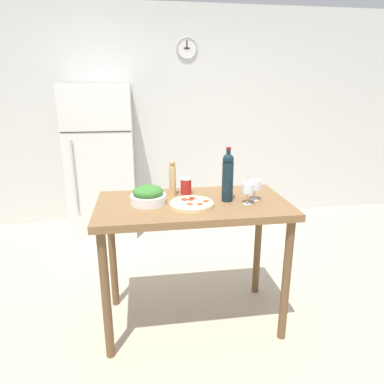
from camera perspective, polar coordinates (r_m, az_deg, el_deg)
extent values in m
plane|color=#BCAD93|center=(2.74, 0.11, -20.38)|extent=(14.00, 14.00, 0.00)
cube|color=silver|center=(4.39, -4.33, 12.24)|extent=(6.40, 0.06, 2.60)
torus|color=#A8ADB2|center=(4.38, -0.86, 22.86)|extent=(0.25, 0.02, 0.25)
cylinder|color=silver|center=(4.38, -0.87, 22.85)|extent=(0.22, 0.01, 0.22)
cube|color=black|center=(4.38, -0.85, 22.86)|extent=(0.07, 0.01, 0.01)
cube|color=black|center=(4.38, -0.86, 23.31)|extent=(0.01, 0.01, 0.10)
cube|color=silver|center=(4.08, -14.78, 5.01)|extent=(0.72, 0.67, 1.70)
cube|color=black|center=(3.70, -15.73, 9.62)|extent=(0.71, 0.01, 0.01)
cylinder|color=#B2B2B7|center=(3.80, -18.99, 2.44)|extent=(0.02, 0.02, 0.77)
cube|color=brown|center=(2.31, 0.13, -2.24)|extent=(1.28, 0.68, 0.05)
cylinder|color=brown|center=(2.25, -14.15, -16.57)|extent=(0.06, 0.06, 0.88)
cylinder|color=brown|center=(2.41, 15.40, -14.16)|extent=(0.06, 0.06, 0.88)
cylinder|color=brown|center=(2.74, -13.11, -10.04)|extent=(0.06, 0.06, 0.88)
cylinder|color=brown|center=(2.87, 10.90, -8.54)|extent=(0.06, 0.06, 0.88)
cylinder|color=#142833|center=(2.30, 5.94, 1.73)|extent=(0.08, 0.08, 0.27)
sphere|color=#142833|center=(2.26, 6.06, 5.44)|extent=(0.07, 0.07, 0.07)
cylinder|color=#142833|center=(2.26, 6.09, 6.23)|extent=(0.03, 0.03, 0.06)
cylinder|color=maroon|center=(2.25, 6.12, 7.24)|extent=(0.03, 0.03, 0.02)
cylinder|color=silver|center=(2.29, 9.17, -1.91)|extent=(0.06, 0.06, 0.00)
cylinder|color=silver|center=(2.28, 9.21, -1.00)|extent=(0.01, 0.01, 0.07)
cylinder|color=white|center=(2.26, 9.29, 0.66)|extent=(0.08, 0.08, 0.06)
cylinder|color=maroon|center=(2.27, 9.26, 0.05)|extent=(0.07, 0.07, 0.01)
cylinder|color=silver|center=(2.37, 10.31, -1.29)|extent=(0.06, 0.06, 0.00)
cylinder|color=silver|center=(2.36, 10.36, -0.41)|extent=(0.01, 0.01, 0.07)
cylinder|color=white|center=(2.34, 10.45, 1.20)|extent=(0.08, 0.08, 0.06)
cylinder|color=maroon|center=(2.35, 10.42, 0.63)|extent=(0.07, 0.07, 0.02)
cylinder|color=tan|center=(2.41, -3.27, 1.91)|extent=(0.05, 0.05, 0.22)
sphere|color=tan|center=(2.38, -3.32, 4.84)|extent=(0.04, 0.04, 0.04)
cylinder|color=white|center=(2.27, -7.31, -1.21)|extent=(0.24, 0.24, 0.06)
ellipsoid|color=#38752D|center=(2.26, -7.36, 0.05)|extent=(0.20, 0.20, 0.08)
cylinder|color=beige|center=(2.22, -0.06, -2.12)|extent=(0.29, 0.29, 0.02)
torus|color=beige|center=(2.22, -0.06, -1.86)|extent=(0.29, 0.29, 0.02)
cylinder|color=red|center=(2.25, 2.33, -1.54)|extent=(0.04, 0.04, 0.01)
cylinder|color=#CC462A|center=(2.19, -0.35, -2.03)|extent=(0.04, 0.04, 0.01)
cylinder|color=red|center=(2.28, -0.22, -1.25)|extent=(0.04, 0.04, 0.01)
cylinder|color=red|center=(2.19, 1.31, -2.04)|extent=(0.03, 0.03, 0.01)
cylinder|color=red|center=(2.31, 0.16, -1.03)|extent=(0.04, 0.04, 0.01)
cylinder|color=red|center=(2.28, -1.27, -1.27)|extent=(0.04, 0.04, 0.01)
cylinder|color=#B2231E|center=(2.46, -1.01, 0.89)|extent=(0.08, 0.08, 0.11)
cylinder|color=white|center=(2.44, -1.01, 2.23)|extent=(0.08, 0.08, 0.01)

